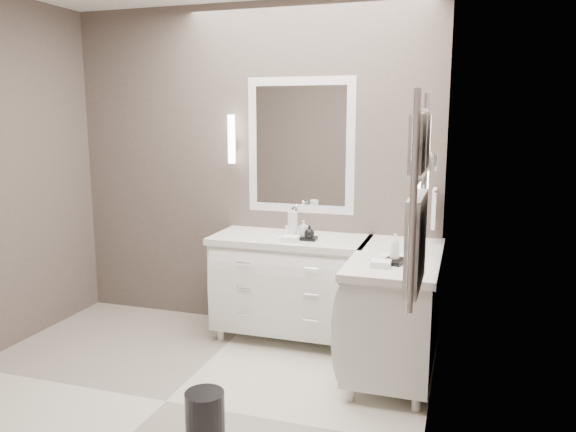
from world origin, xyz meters
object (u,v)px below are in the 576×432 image
(vanity_right, at_px, (395,305))
(towel_ladder, at_px, (417,208))
(vanity_back, at_px, (291,281))
(waste_bin, at_px, (205,418))

(vanity_right, relative_size, towel_ladder, 1.38)
(vanity_back, bearing_deg, vanity_right, -20.38)
(vanity_back, height_order, towel_ladder, towel_ladder)
(vanity_back, xyz_separation_m, waste_bin, (0.00, -1.58, -0.33))
(towel_ladder, relative_size, waste_bin, 2.94)
(vanity_back, xyz_separation_m, towel_ladder, (1.10, -1.63, 0.91))
(towel_ladder, height_order, waste_bin, towel_ladder)
(vanity_right, xyz_separation_m, towel_ladder, (0.23, -1.30, 0.91))
(vanity_right, distance_m, towel_ladder, 1.60)
(towel_ladder, bearing_deg, vanity_back, 124.10)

